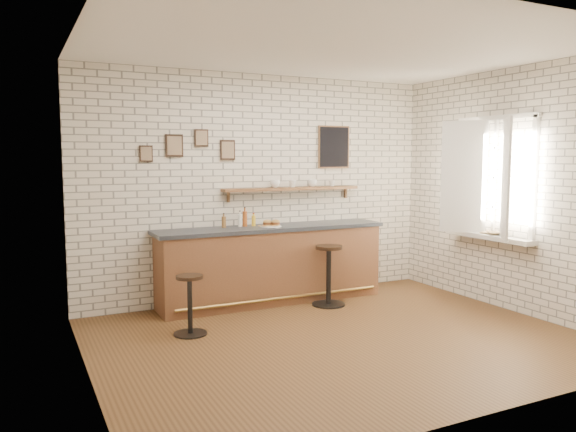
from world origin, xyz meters
The scene contains 21 objects.
ground centered at (0.00, 0.00, 0.00)m, with size 5.00×5.00×0.00m, color brown.
bar_counter centered at (0.00, 1.70, 0.51)m, with size 3.10×0.65×1.01m.
sandwich_plate centered at (-0.03, 1.66, 1.02)m, with size 0.28×0.28×0.01m, color white.
ciabatta_sandwich centered at (-0.02, 1.66, 1.06)m, with size 0.22×0.15×0.07m.
potato_chips centered at (-0.05, 1.66, 1.02)m, with size 0.27×0.18×0.00m.
bitters_bottle_brown centered at (-0.62, 1.83, 1.09)m, with size 0.06×0.06×0.19m.
bitters_bottle_white centered at (-0.40, 1.83, 1.09)m, with size 0.05×0.05×0.21m.
bitters_bottle_amber centered at (-0.33, 1.83, 1.11)m, with size 0.06×0.06×0.25m.
condiment_bottle_yellow centered at (-0.20, 1.83, 1.08)m, with size 0.05×0.05×0.17m.
bar_stool_left centered at (-1.37, 0.83, 0.35)m, with size 0.38×0.38×0.65m.
bar_stool_right centered at (0.58, 1.22, 0.42)m, with size 0.43×0.43×0.78m.
wall_shelf centered at (0.40, 1.90, 1.48)m, with size 2.00×0.18×0.18m.
shelf_cup_a centered at (0.14, 1.90, 1.55)m, with size 0.13×0.13×0.10m, color white.
shelf_cup_b centered at (0.41, 1.90, 1.55)m, with size 0.11×0.11×0.10m, color white.
shelf_cup_c centered at (0.71, 1.90, 1.55)m, with size 0.13×0.13×0.10m, color white.
shelf_cup_d centered at (1.03, 1.90, 1.54)m, with size 0.09×0.09×0.08m, color white.
back_wall_decor centered at (0.23, 1.98, 2.05)m, with size 2.96×0.02×0.56m.
window_sill centered at (2.40, 0.30, 0.90)m, with size 0.20×1.35×0.06m.
casement_window centered at (2.36, 0.30, 1.65)m, with size 0.40×1.30×1.56m.
book_lower centered at (2.38, 0.29, 0.94)m, with size 0.17×0.22×0.02m, color tan.
book_upper centered at (2.38, 0.29, 0.96)m, with size 0.17×0.23×0.02m, color tan.
Camera 1 is at (-3.03, -4.92, 1.91)m, focal length 35.00 mm.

